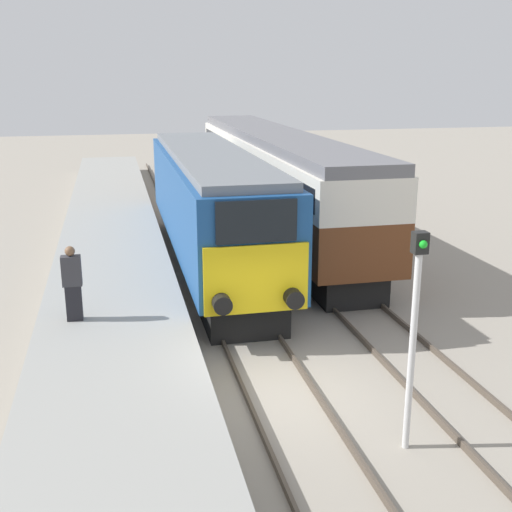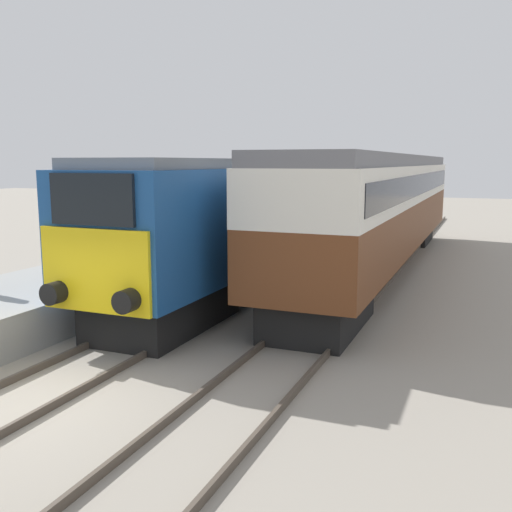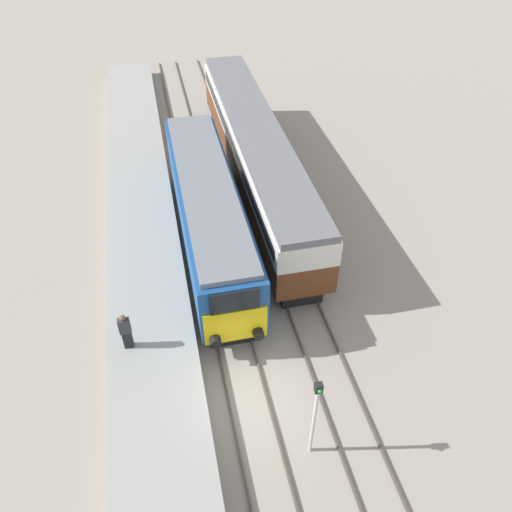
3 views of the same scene
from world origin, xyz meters
The scene contains 6 objects.
ground_plane centered at (0.00, 0.00, 0.00)m, with size 120.00×120.00×0.00m, color gray.
platform_left centered at (-3.30, 8.00, 0.46)m, with size 3.50×50.00×0.92m.
rails_near_track centered at (0.00, 5.00, 0.07)m, with size 1.51×60.00×0.14m.
rails_far_track centered at (3.40, 5.00, 0.07)m, with size 1.50×60.00×0.14m.
locomotive centered at (0.00, 9.11, 2.22)m, with size 2.70×14.40×3.98m.
passenger_carriage centered at (3.40, 13.93, 2.51)m, with size 2.75×20.31×4.13m.
Camera 2 is at (6.97, -6.68, 3.89)m, focal length 40.00 mm.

